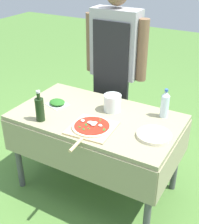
# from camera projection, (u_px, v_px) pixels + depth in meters

# --- Properties ---
(ground_plane) EXTENTS (12.00, 12.00, 0.00)m
(ground_plane) POSITION_uv_depth(u_px,v_px,m) (97.00, 186.00, 2.81)
(ground_plane) COLOR #517F38
(prep_table) EXTENTS (1.33, 0.77, 0.73)m
(prep_table) POSITION_uv_depth(u_px,v_px,m) (96.00, 126.00, 2.51)
(prep_table) COLOR gray
(prep_table) RESTS_ON ground
(person_cook) EXTENTS (0.62, 0.20, 1.65)m
(person_cook) POSITION_uv_depth(u_px,v_px,m) (115.00, 60.00, 2.90)
(person_cook) COLOR #4C4C51
(person_cook) RESTS_ON ground
(pizza_on_peel) EXTENTS (0.35, 0.50, 0.05)m
(pizza_on_peel) POSITION_uv_depth(u_px,v_px,m) (91.00, 127.00, 2.28)
(pizza_on_peel) COLOR #D1B27F
(pizza_on_peel) RESTS_ON prep_table
(oil_bottle) EXTENTS (0.07, 0.07, 0.25)m
(oil_bottle) POSITION_uv_depth(u_px,v_px,m) (40.00, 109.00, 2.35)
(oil_bottle) COLOR black
(oil_bottle) RESTS_ON prep_table
(water_bottle) EXTENTS (0.07, 0.07, 0.24)m
(water_bottle) POSITION_uv_depth(u_px,v_px,m) (165.00, 104.00, 2.40)
(water_bottle) COLOR silver
(water_bottle) RESTS_ON prep_table
(herb_container) EXTENTS (0.20, 0.19, 0.04)m
(herb_container) POSITION_uv_depth(u_px,v_px,m) (57.00, 103.00, 2.62)
(herb_container) COLOR silver
(herb_container) RESTS_ON prep_table
(mixing_tub) EXTENTS (0.14, 0.14, 0.14)m
(mixing_tub) POSITION_uv_depth(u_px,v_px,m) (112.00, 103.00, 2.51)
(mixing_tub) COLOR silver
(mixing_tub) RESTS_ON prep_table
(plate_stack) EXTENTS (0.25, 0.25, 0.02)m
(plate_stack) POSITION_uv_depth(u_px,v_px,m) (154.00, 135.00, 2.19)
(plate_stack) COLOR beige
(plate_stack) RESTS_ON prep_table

